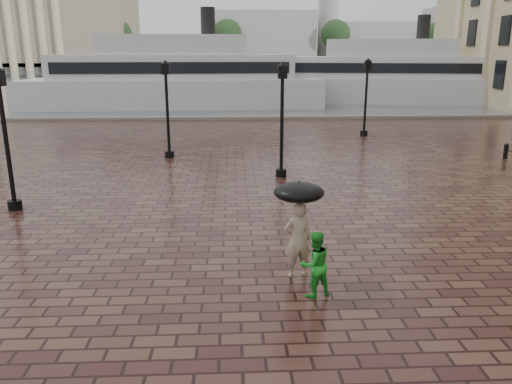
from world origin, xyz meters
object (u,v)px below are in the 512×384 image
adult_pedestrian (298,240)px  child_pedestrian (315,264)px  ferry_near (174,78)px  ferry_far (388,77)px  street_lamps (175,110)px

adult_pedestrian → child_pedestrian: 0.99m
ferry_near → ferry_far: ferry_near is taller
street_lamps → child_pedestrian: street_lamps is taller
street_lamps → ferry_near: 23.08m
adult_pedestrian → ferry_far: size_ratio=0.07×
street_lamps → ferry_near: ferry_near is taller
ferry_near → ferry_far: bearing=6.5°
adult_pedestrian → ferry_near: (-6.59, 35.92, 1.72)m
adult_pedestrian → child_pedestrian: size_ratio=1.24×
street_lamps → child_pedestrian: size_ratio=15.22×
adult_pedestrian → ferry_far: ferry_far is taller
child_pedestrian → ferry_near: bearing=-100.7°
child_pedestrian → street_lamps: bearing=-94.1°
street_lamps → adult_pedestrian: size_ratio=12.27×
adult_pedestrian → child_pedestrian: adult_pedestrian is taller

